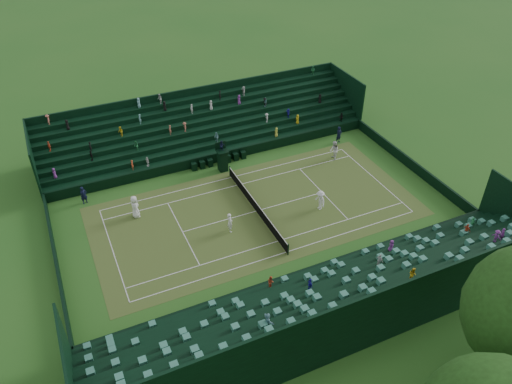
# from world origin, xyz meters

# --- Properties ---
(ground) EXTENTS (160.00, 160.00, 0.00)m
(ground) POSITION_xyz_m (0.00, 0.00, 0.00)
(ground) COLOR #27611E
(ground) RESTS_ON ground
(court_surface) EXTENTS (12.97, 26.77, 0.01)m
(court_surface) POSITION_xyz_m (0.00, 0.00, 0.01)
(court_surface) COLOR #376C24
(court_surface) RESTS_ON ground
(perimeter_wall_north) EXTENTS (17.17, 0.20, 1.00)m
(perimeter_wall_north) POSITION_xyz_m (0.00, 15.88, 0.50)
(perimeter_wall_north) COLOR black
(perimeter_wall_north) RESTS_ON ground
(perimeter_wall_south) EXTENTS (17.17, 0.20, 1.00)m
(perimeter_wall_south) POSITION_xyz_m (0.00, -15.88, 0.50)
(perimeter_wall_south) COLOR black
(perimeter_wall_south) RESTS_ON ground
(perimeter_wall_east) EXTENTS (0.20, 31.77, 1.00)m
(perimeter_wall_east) POSITION_xyz_m (8.48, 0.00, 0.50)
(perimeter_wall_east) COLOR black
(perimeter_wall_east) RESTS_ON ground
(perimeter_wall_west) EXTENTS (0.20, 31.77, 1.00)m
(perimeter_wall_west) POSITION_xyz_m (-8.48, 0.00, 0.50)
(perimeter_wall_west) COLOR black
(perimeter_wall_west) RESTS_ON ground
(north_grandstand) EXTENTS (6.60, 32.00, 4.90)m
(north_grandstand) POSITION_xyz_m (12.66, 0.00, 1.55)
(north_grandstand) COLOR black
(north_grandstand) RESTS_ON ground
(south_grandstand) EXTENTS (6.60, 32.00, 4.90)m
(south_grandstand) POSITION_xyz_m (-12.66, 0.00, 1.55)
(south_grandstand) COLOR black
(south_grandstand) RESTS_ON ground
(tennis_net) EXTENTS (11.67, 0.10, 1.06)m
(tennis_net) POSITION_xyz_m (0.00, 0.00, 0.53)
(tennis_net) COLOR black
(tennis_net) RESTS_ON ground
(umpire_chair) EXTENTS (1.00, 1.00, 3.15)m
(umpire_chair) POSITION_xyz_m (-6.98, -0.22, 1.35)
(umpire_chair) COLOR black
(umpire_chair) RESTS_ON ground
(courtside_chairs) EXTENTS (0.50, 5.47, 1.08)m
(courtside_chairs) POSITION_xyz_m (-8.10, -0.17, 0.41)
(courtside_chairs) COLOR black
(courtside_chairs) RESTS_ON ground
(player_near_west) EXTENTS (1.04, 0.73, 2.02)m
(player_near_west) POSITION_xyz_m (-3.47, -9.24, 1.01)
(player_near_west) COLOR white
(player_near_west) RESTS_ON ground
(player_near_east) EXTENTS (0.66, 0.46, 1.74)m
(player_near_east) POSITION_xyz_m (1.43, -2.91, 0.87)
(player_near_east) COLOR white
(player_near_east) RESTS_ON ground
(player_far_west) EXTENTS (1.14, 1.02, 1.94)m
(player_far_west) POSITION_xyz_m (-4.30, 10.16, 0.97)
(player_far_west) COLOR white
(player_far_west) RESTS_ON ground
(player_far_east) EXTENTS (1.23, 0.78, 1.82)m
(player_far_east) POSITION_xyz_m (1.90, 4.99, 0.91)
(player_far_east) COLOR white
(player_far_east) RESTS_ON ground
(line_judge_north) EXTENTS (0.57, 0.73, 1.77)m
(line_judge_north) POSITION_xyz_m (-6.84, 12.31, 0.89)
(line_judge_north) COLOR black
(line_judge_north) RESTS_ON ground
(line_judge_south) EXTENTS (0.58, 0.70, 1.64)m
(line_judge_south) POSITION_xyz_m (-7.10, -12.78, 0.82)
(line_judge_south) COLOR black
(line_judge_south) RESTS_ON ground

